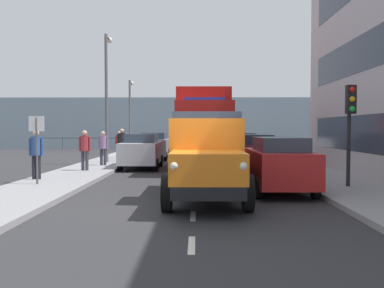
# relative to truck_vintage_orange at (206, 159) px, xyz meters

# --- Properties ---
(ground_plane) EXTENTS (80.00, 80.00, 0.00)m
(ground_plane) POSITION_rel_truck_vintage_orange_xyz_m (0.34, -7.57, -1.18)
(ground_plane) COLOR #2D2D30
(sidewalk_left) EXTENTS (2.63, 37.93, 0.15)m
(sidewalk_left) POSITION_rel_truck_vintage_orange_xyz_m (-4.58, -7.57, -1.10)
(sidewalk_left) COLOR gray
(sidewalk_left) RESTS_ON ground_plane
(sidewalk_right) EXTENTS (2.63, 37.93, 0.15)m
(sidewalk_right) POSITION_rel_truck_vintage_orange_xyz_m (5.25, -7.57, -1.10)
(sidewalk_right) COLOR gray
(sidewalk_right) RESTS_ON ground_plane
(road_centreline_markings) EXTENTS (0.12, 34.34, 0.01)m
(road_centreline_markings) POSITION_rel_truck_vintage_orange_xyz_m (0.34, -7.26, -1.17)
(road_centreline_markings) COLOR silver
(road_centreline_markings) RESTS_ON ground_plane
(sea_horizon) EXTENTS (80.00, 0.80, 5.00)m
(sea_horizon) POSITION_rel_truck_vintage_orange_xyz_m (0.34, -29.53, 1.32)
(sea_horizon) COLOR gray
(sea_horizon) RESTS_ON ground_plane
(seawall_railing) EXTENTS (28.08, 0.08, 1.20)m
(seawall_railing) POSITION_rel_truck_vintage_orange_xyz_m (0.34, -25.93, -0.26)
(seawall_railing) COLOR #4C5156
(seawall_railing) RESTS_ON ground_plane
(truck_vintage_orange) EXTENTS (2.17, 5.64, 2.43)m
(truck_vintage_orange) POSITION_rel_truck_vintage_orange_xyz_m (0.00, 0.00, 0.00)
(truck_vintage_orange) COLOR black
(truck_vintage_orange) RESTS_ON ground_plane
(lorry_cargo_red) EXTENTS (2.58, 8.20, 3.87)m
(lorry_cargo_red) POSITION_rel_truck_vintage_orange_xyz_m (-0.06, -9.28, 0.90)
(lorry_cargo_red) COLOR red
(lorry_cargo_red) RESTS_ON ground_plane
(car_red_kerbside_near) EXTENTS (1.78, 4.14, 1.72)m
(car_red_kerbside_near) POSITION_rel_truck_vintage_orange_xyz_m (-2.31, -1.84, -0.28)
(car_red_kerbside_near) COLOR #B21E1E
(car_red_kerbside_near) RESTS_ON ground_plane
(car_maroon_kerbside_1) EXTENTS (1.81, 3.87, 1.72)m
(car_maroon_kerbside_1) POSITION_rel_truck_vintage_orange_xyz_m (-2.31, -7.55, -0.28)
(car_maroon_kerbside_1) COLOR maroon
(car_maroon_kerbside_1) RESTS_ON ground_plane
(car_black_kerbside_2) EXTENTS (1.90, 3.96, 1.72)m
(car_black_kerbside_2) POSITION_rel_truck_vintage_orange_xyz_m (-2.31, -13.18, -0.28)
(car_black_kerbside_2) COLOR black
(car_black_kerbside_2) RESTS_ON ground_plane
(car_white_kerbside_3) EXTENTS (1.93, 4.07, 1.72)m
(car_white_kerbside_3) POSITION_rel_truck_vintage_orange_xyz_m (-2.31, -18.07, -0.28)
(car_white_kerbside_3) COLOR white
(car_white_kerbside_3) RESTS_ON ground_plane
(car_silver_oppositeside_0) EXTENTS (1.86, 3.94, 1.72)m
(car_silver_oppositeside_0) POSITION_rel_truck_vintage_orange_xyz_m (2.99, -9.32, -0.28)
(car_silver_oppositeside_0) COLOR #B7BABF
(car_silver_oppositeside_0) RESTS_ON ground_plane
(car_grey_oppositeside_1) EXTENTS (1.87, 4.30, 1.72)m
(car_grey_oppositeside_1) POSITION_rel_truck_vintage_orange_xyz_m (2.99, -15.34, -0.28)
(car_grey_oppositeside_1) COLOR slate
(car_grey_oppositeside_1) RESTS_ON ground_plane
(pedestrian_in_dark_coat) EXTENTS (0.53, 0.34, 1.79)m
(pedestrian_in_dark_coat) POSITION_rel_truck_vintage_orange_xyz_m (6.08, -3.78, 0.03)
(pedestrian_in_dark_coat) COLOR black
(pedestrian_in_dark_coat) RESTS_ON sidewalk_right
(pedestrian_couple_a) EXTENTS (0.53, 0.34, 1.76)m
(pedestrian_couple_a) POSITION_rel_truck_vintage_orange_xyz_m (5.18, -6.97, 0.01)
(pedestrian_couple_a) COLOR #383342
(pedestrian_couple_a) RESTS_ON sidewalk_right
(pedestrian_strolling) EXTENTS (0.53, 0.34, 1.70)m
(pedestrian_strolling) POSITION_rel_truck_vintage_orange_xyz_m (4.95, -9.53, -0.02)
(pedestrian_strolling) COLOR #383342
(pedestrian_strolling) RESTS_ON sidewalk_right
(pedestrian_couple_b) EXTENTS (0.53, 0.34, 1.83)m
(pedestrian_couple_b) POSITION_rel_truck_vintage_orange_xyz_m (4.48, -12.21, 0.05)
(pedestrian_couple_b) COLOR black
(pedestrian_couple_b) RESTS_ON sidewalk_right
(pedestrian_with_bag) EXTENTS (0.53, 0.34, 1.68)m
(pedestrian_with_bag) POSITION_rel_truck_vintage_orange_xyz_m (5.04, -14.41, -0.04)
(pedestrian_with_bag) COLOR #383342
(pedestrian_with_bag) RESTS_ON sidewalk_right
(traffic_light_near) EXTENTS (0.28, 0.41, 3.20)m
(traffic_light_near) POSITION_rel_truck_vintage_orange_xyz_m (-4.57, -1.97, 1.29)
(traffic_light_near) COLOR black
(traffic_light_near) RESTS_ON sidewalk_left
(lamp_post_promenade) EXTENTS (0.32, 1.14, 6.95)m
(lamp_post_promenade) POSITION_rel_truck_vintage_orange_xyz_m (5.17, -11.51, 3.08)
(lamp_post_promenade) COLOR #59595B
(lamp_post_promenade) RESTS_ON sidewalk_right
(lamp_post_far) EXTENTS (0.32, 1.14, 5.54)m
(lamp_post_far) POSITION_rel_truck_vintage_orange_xyz_m (5.39, -20.84, 2.34)
(lamp_post_far) COLOR #59595B
(lamp_post_far) RESTS_ON sidewalk_right
(street_sign) EXTENTS (0.50, 0.07, 2.25)m
(street_sign) POSITION_rel_truck_vintage_orange_xyz_m (5.54, -2.47, 0.50)
(street_sign) COLOR #4C4C4C
(street_sign) RESTS_ON sidewalk_right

